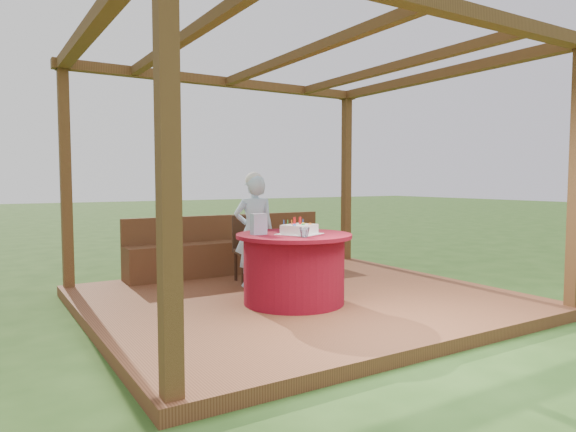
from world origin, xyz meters
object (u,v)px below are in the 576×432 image
object	(u,v)px
chair	(249,246)
drinking_glass	(304,232)
table	(294,268)
bench	(233,253)
elderly_woman	(254,229)
gift_bag	(259,224)
birthday_cake	(299,229)

from	to	relation	value
chair	drinking_glass	size ratio (longest dim) A/B	7.89
table	drinking_glass	distance (m)	0.54
bench	chair	distance (m)	0.72
chair	elderly_woman	xyz separation A→B (m)	(-0.10, -0.33, 0.24)
elderly_woman	drinking_glass	size ratio (longest dim) A/B	13.03
table	gift_bag	distance (m)	0.60
bench	gift_bag	bearing A→B (deg)	-107.78
birthday_cake	drinking_glass	distance (m)	0.30
bench	elderly_woman	bearing A→B (deg)	-101.20
chair	birthday_cake	size ratio (longest dim) A/B	1.67
bench	birthday_cake	xyz separation A→B (m)	(-0.22, -2.04, 0.52)
chair	drinking_glass	bearing A→B (deg)	-98.43
gift_bag	chair	bearing A→B (deg)	69.24
elderly_woman	birthday_cake	distance (m)	1.03
bench	birthday_cake	world-z (taller)	birthday_cake
drinking_glass	chair	bearing A→B (deg)	81.57
elderly_woman	birthday_cake	xyz separation A→B (m)	(-0.02, -1.03, 0.09)
table	chair	distance (m)	1.30
table	gift_bag	size ratio (longest dim) A/B	5.58
chair	elderly_woman	world-z (taller)	elderly_woman
table	gift_bag	bearing A→B (deg)	160.24
bench	elderly_woman	world-z (taller)	elderly_woman
elderly_woman	birthday_cake	size ratio (longest dim) A/B	2.76
elderly_woman	gift_bag	xyz separation A→B (m)	(-0.39, -0.84, 0.14)
gift_bag	drinking_glass	distance (m)	0.54
table	elderly_woman	bearing A→B (deg)	87.47
table	birthday_cake	bearing A→B (deg)	-67.24
bench	birthday_cake	size ratio (longest dim) A/B	5.95
bench	gift_bag	xyz separation A→B (m)	(-0.59, -1.85, 0.58)
table	elderly_woman	distance (m)	1.02
birthday_cake	gift_bag	world-z (taller)	gift_bag
elderly_woman	table	bearing A→B (deg)	-92.53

